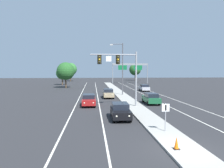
{
  "coord_description": "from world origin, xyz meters",
  "views": [
    {
      "loc": [
        -5.57,
        -12.75,
        4.91
      ],
      "look_at": [
        -3.2,
        14.39,
        3.2
      ],
      "focal_mm": 35.25,
      "sensor_mm": 36.0,
      "label": 1
    }
  ],
  "objects": [
    {
      "name": "traffic_cone_median_nose",
      "position": [
        -0.56,
        -0.15,
        0.51
      ],
      "size": [
        0.36,
        0.36,
        0.74
      ],
      "color": "black",
      "rests_on": "median_island"
    },
    {
      "name": "lane_stripe_receding_center",
      "position": [
        4.7,
        25.0,
        0.0
      ],
      "size": [
        0.14,
        100.0,
        0.01
      ],
      "primitive_type": "cube",
      "color": "silver",
      "rests_on": "ground"
    },
    {
      "name": "median_sign_post",
      "position": [
        0.07,
        3.77,
        1.59
      ],
      "size": [
        0.6,
        0.1,
        2.2
      ],
      "color": "gray",
      "rests_on": "median_island"
    },
    {
      "name": "tree_far_left_c",
      "position": [
        -13.05,
        48.94,
        4.65
      ],
      "size": [
        4.92,
        4.92,
        7.12
      ],
      "color": "#4C3823",
      "rests_on": "ground"
    },
    {
      "name": "tree_far_right_b",
      "position": [
        14.46,
        90.57,
        5.24
      ],
      "size": [
        5.54,
        5.54,
        8.02
      ],
      "color": "#4C3823",
      "rests_on": "ground"
    },
    {
      "name": "street_lamp_median",
      "position": [
        -0.0,
        29.82,
        5.79
      ],
      "size": [
        2.58,
        0.28,
        10.0
      ],
      "color": "#4C4C51",
      "rests_on": "median_island"
    },
    {
      "name": "car_receding_green",
      "position": [
        2.89,
        18.49,
        0.82
      ],
      "size": [
        1.83,
        4.48,
        1.58
      ],
      "color": "#195633",
      "rests_on": "ground"
    },
    {
      "name": "lane_stripe_oncoming_center",
      "position": [
        -4.7,
        25.0,
        0.0
      ],
      "size": [
        0.14,
        100.0,
        0.01
      ],
      "primitive_type": "cube",
      "color": "silver",
      "rests_on": "ground"
    },
    {
      "name": "car_oncoming_tan",
      "position": [
        -2.85,
        26.06,
        0.82
      ],
      "size": [
        1.82,
        4.47,
        1.58
      ],
      "color": "tan",
      "rests_on": "ground"
    },
    {
      "name": "ground_plane",
      "position": [
        0.0,
        0.0,
        0.0
      ],
      "size": [
        260.0,
        260.0,
        0.0
      ],
      "primitive_type": "plane",
      "color": "#28282B"
    },
    {
      "name": "median_island",
      "position": [
        0.0,
        18.0,
        0.07
      ],
      "size": [
        2.4,
        110.0,
        0.15
      ],
      "primitive_type": "cube",
      "color": "#9E9B93",
      "rests_on": "ground"
    },
    {
      "name": "tree_far_left_b",
      "position": [
        -15.76,
        61.85,
        3.91
      ],
      "size": [
        4.14,
        4.14,
        5.99
      ],
      "color": "#4C3823",
      "rests_on": "ground"
    },
    {
      "name": "highway_sign_gantry",
      "position": [
        8.2,
        67.72,
        6.16
      ],
      "size": [
        13.28,
        0.42,
        7.5
      ],
      "color": "gray",
      "rests_on": "ground"
    },
    {
      "name": "car_oncoming_red",
      "position": [
        -6.14,
        17.56,
        0.82
      ],
      "size": [
        1.88,
        4.5,
        1.58
      ],
      "color": "maroon",
      "rests_on": "ground"
    },
    {
      "name": "overhead_signal_mast",
      "position": [
        -1.79,
        15.98,
        5.28
      ],
      "size": [
        6.17,
        0.44,
        7.2
      ],
      "color": "gray",
      "rests_on": "median_island"
    },
    {
      "name": "tree_far_left_a",
      "position": [
        -15.47,
        86.31,
        5.34
      ],
      "size": [
        5.65,
        5.65,
        8.18
      ],
      "color": "#4C3823",
      "rests_on": "ground"
    },
    {
      "name": "edge_stripe_right",
      "position": [
        8.0,
        25.0,
        0.0
      ],
      "size": [
        0.14,
        100.0,
        0.01
      ],
      "primitive_type": "cube",
      "color": "silver",
      "rests_on": "ground"
    },
    {
      "name": "edge_stripe_left",
      "position": [
        -8.0,
        25.0,
        0.0
      ],
      "size": [
        0.14,
        100.0,
        0.01
      ],
      "primitive_type": "cube",
      "color": "silver",
      "rests_on": "ground"
    },
    {
      "name": "car_oncoming_black",
      "position": [
        -2.81,
        9.09,
        0.82
      ],
      "size": [
        1.89,
        4.5,
        1.58
      ],
      "color": "black",
      "rests_on": "ground"
    },
    {
      "name": "car_receding_silver",
      "position": [
        6.52,
        38.08,
        0.82
      ],
      "size": [
        1.91,
        4.51,
        1.58
      ],
      "color": "#B7B7BC",
      "rests_on": "ground"
    }
  ]
}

